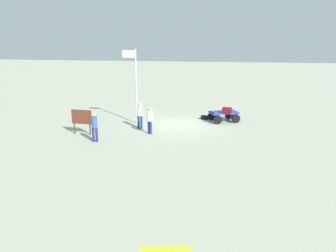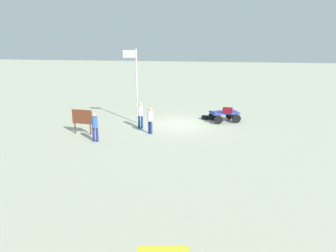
{
  "view_description": "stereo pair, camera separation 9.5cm",
  "coord_description": "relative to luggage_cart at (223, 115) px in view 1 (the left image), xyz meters",
  "views": [
    {
      "loc": [
        -2.72,
        21.01,
        5.49
      ],
      "look_at": [
        -0.26,
        6.0,
        1.48
      ],
      "focal_mm": 35.8,
      "sensor_mm": 36.0,
      "label": 1
    },
    {
      "loc": [
        -2.81,
        21.0,
        5.49
      ],
      "look_at": [
        -0.26,
        6.0,
        1.48
      ],
      "focal_mm": 35.8,
      "sensor_mm": 36.0,
      "label": 2
    }
  ],
  "objects": [
    {
      "name": "signboard",
      "position": [
        8.16,
        4.45,
        0.48
      ],
      "size": [
        1.26,
        0.19,
        1.46
      ],
      "color": "#4C3319",
      "rests_on": "ground"
    },
    {
      "name": "worker_lead",
      "position": [
        5.14,
        2.61,
        0.47
      ],
      "size": [
        0.36,
        0.36,
        1.65
      ],
      "color": "navy",
      "rests_on": "ground"
    },
    {
      "name": "suitcase_dark",
      "position": [
        -0.21,
        0.43,
        0.39
      ],
      "size": [
        0.66,
        0.48,
        0.37
      ],
      "color": "maroon",
      "rests_on": "luggage_cart"
    },
    {
      "name": "ground_plane",
      "position": [
        2.86,
        1.3,
        -0.48
      ],
      "size": [
        120.0,
        120.0,
        0.0
      ],
      "primitive_type": "plane",
      "color": "#ADB198"
    },
    {
      "name": "suitcase_maroon",
      "position": [
        1.28,
        -0.47,
        -0.35
      ],
      "size": [
        0.55,
        0.42,
        0.25
      ],
      "color": "black",
      "rests_on": "ground"
    },
    {
      "name": "worker_trailing",
      "position": [
        4.27,
        3.72,
        0.44
      ],
      "size": [
        0.47,
        0.47,
        1.59
      ],
      "color": "navy",
      "rests_on": "ground"
    },
    {
      "name": "flagpole",
      "position": [
        5.73,
        1.39,
        2.32
      ],
      "size": [
        0.9,
        0.1,
        4.83
      ],
      "color": "silver",
      "rests_on": "ground"
    },
    {
      "name": "luggage_cart",
      "position": [
        0.0,
        0.0,
        0.0
      ],
      "size": [
        2.19,
        1.83,
        0.68
      ],
      "color": "#2E3EB0",
      "rests_on": "ground"
    },
    {
      "name": "worker_supervisor",
      "position": [
        6.88,
        5.72,
        0.43
      ],
      "size": [
        0.34,
        0.33,
        1.59
      ],
      "color": "navy",
      "rests_on": "ground"
    }
  ]
}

